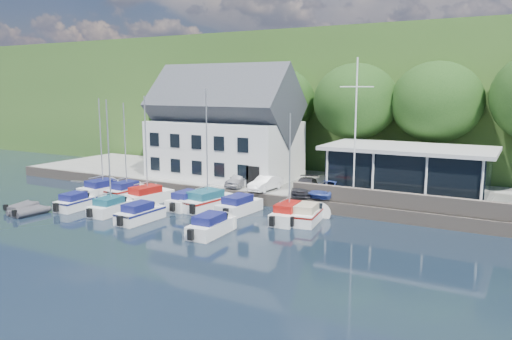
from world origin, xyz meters
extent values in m
plane|color=black|center=(0.00, 0.00, 0.00)|extent=(180.00, 180.00, 0.00)
cube|color=gray|center=(0.00, 17.50, 0.50)|extent=(60.00, 13.00, 1.00)
cube|color=#706459|center=(0.00, 11.00, 0.50)|extent=(60.00, 0.30, 1.00)
cube|color=#335A21|center=(0.00, 62.00, 8.00)|extent=(160.00, 75.00, 16.00)
cube|color=#5C6E37|center=(8.00, 70.00, 16.15)|extent=(50.00, 30.00, 0.30)
cube|color=#706459|center=(12.00, 11.40, 1.60)|extent=(18.00, 0.50, 1.20)
imported|color=silver|center=(-3.07, 12.84, 1.64)|extent=(1.78, 3.86, 1.28)
imported|color=white|center=(-0.20, 12.40, 1.63)|extent=(1.73, 3.96, 1.26)
imported|color=#29292E|center=(3.40, 12.72, 1.64)|extent=(2.83, 4.73, 1.29)
imported|color=#304595|center=(5.47, 12.93, 1.70)|extent=(2.15, 4.25, 1.39)
camera|label=1|loc=(19.62, -24.93, 9.79)|focal=35.00mm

